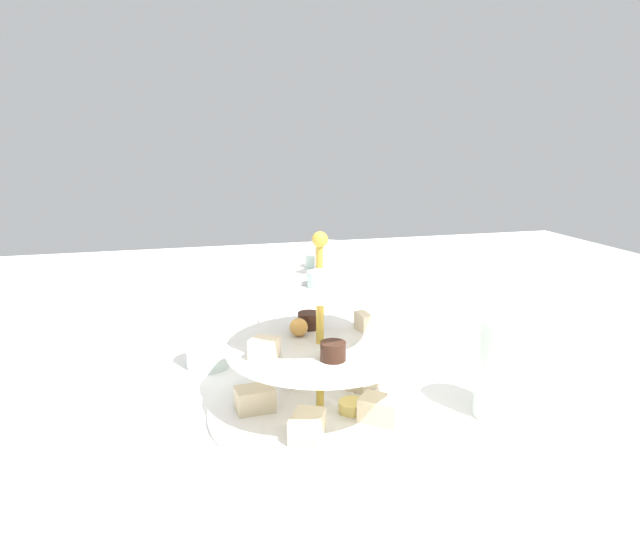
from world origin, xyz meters
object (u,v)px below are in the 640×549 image
object	(u,v)px
water_glass_tall_right	(503,369)
teacup_with_saucer	(276,335)
tiered_serving_stand	(320,362)
water_glass_short_left	(207,346)
butter_knife_right	(397,344)

from	to	relation	value
water_glass_tall_right	teacup_with_saucer	size ratio (longest dim) A/B	1.41
tiered_serving_stand	water_glass_tall_right	world-z (taller)	tiered_serving_stand
water_glass_short_left	butter_knife_right	world-z (taller)	water_glass_short_left
tiered_serving_stand	teacup_with_saucer	bearing A→B (deg)	92.93
water_glass_short_left	butter_knife_right	xyz separation A→B (m)	(0.32, 0.01, -0.03)
water_glass_short_left	teacup_with_saucer	world-z (taller)	water_glass_short_left
tiered_serving_stand	water_glass_tall_right	bearing A→B (deg)	-16.12
tiered_serving_stand	teacup_with_saucer	world-z (taller)	tiered_serving_stand
water_glass_tall_right	water_glass_short_left	bearing A→B (deg)	143.90
butter_knife_right	water_glass_short_left	bearing A→B (deg)	35.75
water_glass_short_left	teacup_with_saucer	size ratio (longest dim) A/B	0.77
water_glass_short_left	butter_knife_right	size ratio (longest dim) A/B	0.41
tiered_serving_stand	butter_knife_right	xyz separation A→B (m)	(0.19, 0.21, -0.07)
water_glass_tall_right	butter_knife_right	xyz separation A→B (m)	(-0.03, 0.27, -0.06)
teacup_with_saucer	water_glass_short_left	bearing A→B (deg)	-156.65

